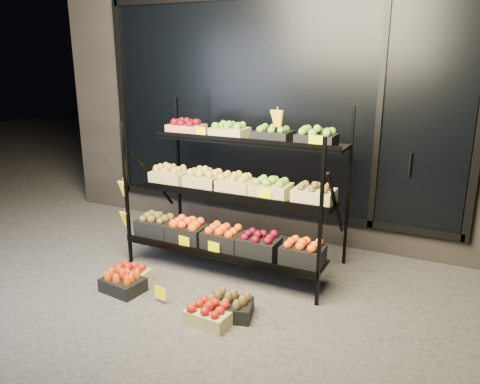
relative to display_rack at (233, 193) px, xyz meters
The scene contains 9 objects.
ground 0.99m from the display_rack, 89.02° to the right, with size 24.00×24.00×0.00m, color #514F4C.
building 2.21m from the display_rack, 89.70° to the left, with size 6.00×2.08×3.50m.
display_rack is the anchor object (origin of this frame).
tag_floor_a 1.26m from the display_rack, 102.56° to the right, with size 0.13×0.01×0.12m, color #FFEB00.
tag_floor_b 1.28m from the display_rack, 71.61° to the right, with size 0.13×0.01×0.12m, color #FFEB00.
floor_crate_left 1.29m from the display_rack, 131.79° to the right, with size 0.38×0.30×0.19m.
floor_crate_midleft 1.37m from the display_rack, 124.51° to the right, with size 0.41×0.32×0.19m.
floor_crate_midright 1.33m from the display_rack, 72.98° to the right, with size 0.38×0.30×0.19m.
floor_crate_right 1.23m from the display_rack, 65.06° to the right, with size 0.44×0.37×0.20m.
Camera 1 is at (2.04, -3.43, 2.12)m, focal length 35.00 mm.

